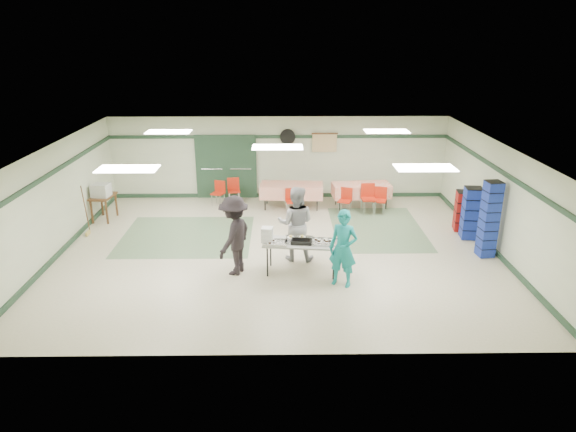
{
  "coord_description": "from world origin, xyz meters",
  "views": [
    {
      "loc": [
        0.09,
        -12.05,
        5.29
      ],
      "look_at": [
        0.25,
        -0.3,
        1.04
      ],
      "focal_mm": 32.0,
      "sensor_mm": 36.0,
      "label": 1
    }
  ],
  "objects_px": {
    "chair_b": "(345,198)",
    "crate_stack_red": "(463,211)",
    "chair_c": "(380,197)",
    "printer_table": "(103,199)",
    "dining_table_a": "(361,190)",
    "chair_d": "(292,198)",
    "office_printer": "(101,190)",
    "volunteer_teal": "(343,249)",
    "crate_stack_blue_b": "(471,213)",
    "chair_loose_b": "(219,191)",
    "crate_stack_blue_a": "(489,219)",
    "volunteer_grey": "(296,224)",
    "serving_table": "(301,244)",
    "volunteer_dark": "(234,235)",
    "broom": "(85,209)",
    "dining_table_b": "(292,190)",
    "chair_loose_a": "(234,188)",
    "chair_a": "(368,195)"
  },
  "relations": [
    {
      "from": "chair_loose_b",
      "to": "crate_stack_blue_a",
      "type": "height_order",
      "value": "crate_stack_blue_a"
    },
    {
      "from": "dining_table_a",
      "to": "chair_b",
      "type": "xyz_separation_m",
      "value": [
        -0.56,
        -0.58,
        -0.08
      ]
    },
    {
      "from": "volunteer_grey",
      "to": "chair_d",
      "type": "distance_m",
      "value": 3.38
    },
    {
      "from": "chair_loose_b",
      "to": "dining_table_a",
      "type": "bearing_deg",
      "value": 17.78
    },
    {
      "from": "serving_table",
      "to": "chair_b",
      "type": "bearing_deg",
      "value": 76.36
    },
    {
      "from": "volunteer_teal",
      "to": "volunteer_dark",
      "type": "xyz_separation_m",
      "value": [
        -2.4,
        0.63,
        0.06
      ]
    },
    {
      "from": "chair_c",
      "to": "printer_table",
      "type": "relative_size",
      "value": 0.9
    },
    {
      "from": "chair_d",
      "to": "office_printer",
      "type": "distance_m",
      "value": 5.6
    },
    {
      "from": "chair_b",
      "to": "printer_table",
      "type": "distance_m",
      "value": 7.21
    },
    {
      "from": "dining_table_b",
      "to": "chair_a",
      "type": "xyz_separation_m",
      "value": [
        2.33,
        -0.56,
        -0.01
      ]
    },
    {
      "from": "chair_d",
      "to": "printer_table",
      "type": "xyz_separation_m",
      "value": [
        -5.55,
        -0.48,
        0.16
      ]
    },
    {
      "from": "printer_table",
      "to": "serving_table",
      "type": "bearing_deg",
      "value": -27.3
    },
    {
      "from": "dining_table_a",
      "to": "office_printer",
      "type": "relative_size",
      "value": 3.85
    },
    {
      "from": "office_printer",
      "to": "volunteer_grey",
      "type": "bearing_deg",
      "value": -19.66
    },
    {
      "from": "serving_table",
      "to": "crate_stack_blue_a",
      "type": "relative_size",
      "value": 0.93
    },
    {
      "from": "broom",
      "to": "chair_a",
      "type": "bearing_deg",
      "value": -2.17
    },
    {
      "from": "dining_table_a",
      "to": "broom",
      "type": "height_order",
      "value": "broom"
    },
    {
      "from": "volunteer_dark",
      "to": "dining_table_b",
      "type": "height_order",
      "value": "volunteer_dark"
    },
    {
      "from": "serving_table",
      "to": "dining_table_a",
      "type": "bearing_deg",
      "value": 72.65
    },
    {
      "from": "volunteer_grey",
      "to": "broom",
      "type": "bearing_deg",
      "value": -9.49
    },
    {
      "from": "crate_stack_red",
      "to": "broom",
      "type": "bearing_deg",
      "value": -178.92
    },
    {
      "from": "volunteer_grey",
      "to": "chair_c",
      "type": "xyz_separation_m",
      "value": [
        2.68,
        3.35,
        -0.43
      ]
    },
    {
      "from": "chair_b",
      "to": "crate_stack_red",
      "type": "distance_m",
      "value": 3.44
    },
    {
      "from": "chair_c",
      "to": "chair_d",
      "type": "height_order",
      "value": "chair_c"
    },
    {
      "from": "chair_b",
      "to": "broom",
      "type": "bearing_deg",
      "value": -145.05
    },
    {
      "from": "volunteer_grey",
      "to": "dining_table_b",
      "type": "xyz_separation_m",
      "value": [
        -0.02,
        3.93,
        -0.36
      ]
    },
    {
      "from": "volunteer_grey",
      "to": "chair_loose_b",
      "type": "xyz_separation_m",
      "value": [
        -2.34,
        4.2,
        -0.45
      ]
    },
    {
      "from": "chair_b",
      "to": "crate_stack_red",
      "type": "height_order",
      "value": "crate_stack_red"
    },
    {
      "from": "volunteer_teal",
      "to": "crate_stack_blue_b",
      "type": "height_order",
      "value": "volunteer_teal"
    },
    {
      "from": "serving_table",
      "to": "chair_loose_b",
      "type": "relative_size",
      "value": 2.29
    },
    {
      "from": "serving_table",
      "to": "volunteer_teal",
      "type": "distance_m",
      "value": 1.08
    },
    {
      "from": "volunteer_grey",
      "to": "volunteer_dark",
      "type": "relative_size",
      "value": 1.0
    },
    {
      "from": "chair_loose_a",
      "to": "chair_loose_b",
      "type": "relative_size",
      "value": 1.04
    },
    {
      "from": "chair_c",
      "to": "crate_stack_red",
      "type": "bearing_deg",
      "value": -18.69
    },
    {
      "from": "chair_loose_a",
      "to": "chair_loose_b",
      "type": "height_order",
      "value": "chair_loose_a"
    },
    {
      "from": "printer_table",
      "to": "office_printer",
      "type": "bearing_deg",
      "value": -84.81
    },
    {
      "from": "printer_table",
      "to": "chair_b",
      "type": "bearing_deg",
      "value": 9.0
    },
    {
      "from": "chair_c",
      "to": "chair_loose_a",
      "type": "relative_size",
      "value": 0.99
    },
    {
      "from": "volunteer_teal",
      "to": "chair_loose_b",
      "type": "bearing_deg",
      "value": 145.68
    },
    {
      "from": "serving_table",
      "to": "broom",
      "type": "height_order",
      "value": "broom"
    },
    {
      "from": "volunteer_grey",
      "to": "dining_table_a",
      "type": "relative_size",
      "value": 1.01
    },
    {
      "from": "chair_d",
      "to": "serving_table",
      "type": "bearing_deg",
      "value": -97.57
    },
    {
      "from": "chair_loose_b",
      "to": "chair_a",
      "type": "bearing_deg",
      "value": 11.07
    },
    {
      "from": "crate_stack_red",
      "to": "chair_b",
      "type": "bearing_deg",
      "value": 154.64
    },
    {
      "from": "volunteer_dark",
      "to": "broom",
      "type": "xyz_separation_m",
      "value": [
        -4.25,
        2.42,
        -0.2
      ]
    },
    {
      "from": "chair_loose_a",
      "to": "crate_stack_blue_b",
      "type": "xyz_separation_m",
      "value": [
        6.61,
        -3.11,
        0.21
      ]
    },
    {
      "from": "chair_d",
      "to": "crate_stack_red",
      "type": "distance_m",
      "value": 4.98
    },
    {
      "from": "chair_c",
      "to": "printer_table",
      "type": "xyz_separation_m",
      "value": [
        -8.26,
        -0.48,
        0.14
      ]
    },
    {
      "from": "dining_table_a",
      "to": "chair_a",
      "type": "xyz_separation_m",
      "value": [
        0.13,
        -0.56,
        -0.01
      ]
    },
    {
      "from": "serving_table",
      "to": "chair_d",
      "type": "bearing_deg",
      "value": 98.46
    }
  ]
}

